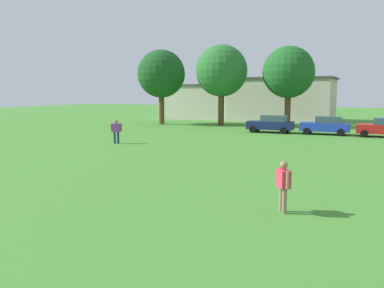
# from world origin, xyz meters

# --- Properties ---
(ground_plane) EXTENTS (160.00, 160.00, 0.00)m
(ground_plane) POSITION_xyz_m (0.00, 30.00, 0.00)
(ground_plane) COLOR #42842D
(adult_bystander) EXTENTS (0.57, 0.68, 1.69)m
(adult_bystander) POSITION_xyz_m (2.59, 13.45, 1.00)
(adult_bystander) COLOR #8C7259
(adult_bystander) RESTS_ON ground
(bystander_near_trees) EXTENTS (0.78, 0.57, 1.81)m
(bystander_near_trees) POSITION_xyz_m (-12.76, 26.35, 1.08)
(bystander_near_trees) COLOR navy
(bystander_near_trees) RESTS_ON ground
(parked_car_navy_0) EXTENTS (4.30, 2.02, 1.68)m
(parked_car_navy_0) POSITION_xyz_m (-4.12, 39.51, 0.86)
(parked_car_navy_0) COLOR #141E4C
(parked_car_navy_0) RESTS_ON ground
(parked_car_blue_1) EXTENTS (4.30, 2.02, 1.68)m
(parked_car_blue_1) POSITION_xyz_m (0.88, 39.74, 0.86)
(parked_car_blue_1) COLOR #1E38AD
(parked_car_blue_1) RESTS_ON ground
(parked_car_red_2) EXTENTS (4.30, 2.02, 1.68)m
(parked_car_red_2) POSITION_xyz_m (5.74, 39.47, 0.86)
(parked_car_red_2) COLOR red
(parked_car_red_2) RESTS_ON ground
(tree_far_left) EXTENTS (5.69, 5.69, 8.87)m
(tree_far_left) POSITION_xyz_m (-18.67, 44.40, 5.98)
(tree_far_left) COLOR brown
(tree_far_left) RESTS_ON ground
(tree_center) EXTENTS (5.95, 5.95, 9.26)m
(tree_center) POSITION_xyz_m (-11.52, 45.71, 6.25)
(tree_center) COLOR brown
(tree_center) RESTS_ON ground
(tree_far_right) EXTENTS (5.70, 5.70, 8.88)m
(tree_far_right) POSITION_xyz_m (-4.05, 46.75, 6.00)
(tree_far_right) COLOR brown
(tree_far_right) RESTS_ON ground
(house_left) EXTENTS (12.21, 7.98, 4.92)m
(house_left) POSITION_xyz_m (-17.82, 56.44, 2.47)
(house_left) COLOR beige
(house_left) RESTS_ON ground
(house_right) EXTENTS (13.67, 8.60, 5.75)m
(house_right) POSITION_xyz_m (-6.76, 56.44, 2.89)
(house_right) COLOR beige
(house_right) RESTS_ON ground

